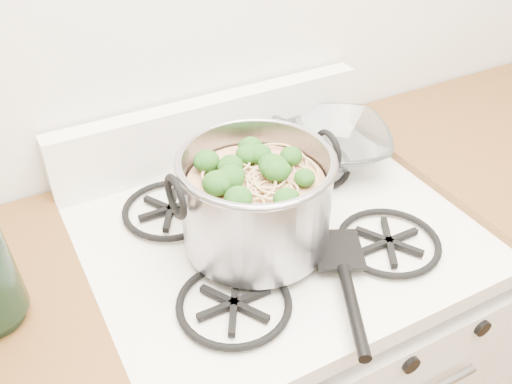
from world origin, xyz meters
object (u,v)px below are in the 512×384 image
object	(u,v)px
gas_range	(273,370)
glass_bowl	(329,150)
spatula	(338,247)
stock_pot	(256,201)

from	to	relation	value
gas_range	glass_bowl	bearing A→B (deg)	34.06
spatula	glass_bowl	distance (m)	0.34
spatula	stock_pot	bearing A→B (deg)	163.34
stock_pot	glass_bowl	distance (m)	0.35
gas_range	glass_bowl	xyz separation A→B (m)	(0.23, 0.16, 0.50)
spatula	glass_bowl	world-z (taller)	glass_bowl
stock_pot	spatula	xyz separation A→B (m)	(0.12, -0.11, -0.08)
glass_bowl	stock_pot	bearing A→B (deg)	-148.32
spatula	glass_bowl	xyz separation A→B (m)	(0.17, 0.29, 0.00)
spatula	glass_bowl	size ratio (longest dim) A/B	2.82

